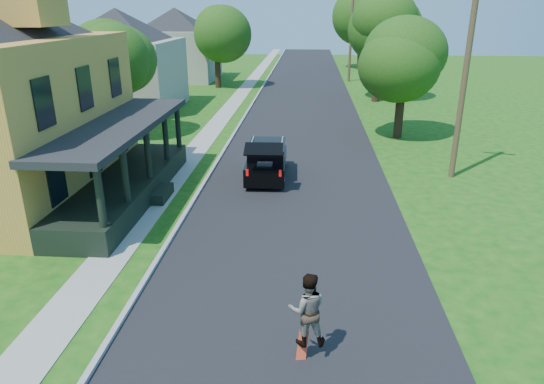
# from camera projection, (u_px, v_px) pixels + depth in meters

# --- Properties ---
(ground) EXTENTS (140.00, 140.00, 0.00)m
(ground) POSITION_uv_depth(u_px,v_px,m) (289.00, 283.00, 13.57)
(ground) COLOR #124D0F
(ground) RESTS_ON ground
(street) EXTENTS (8.00, 120.00, 0.02)m
(street) POSITION_uv_depth(u_px,v_px,m) (302.00, 123.00, 32.20)
(street) COLOR black
(street) RESTS_ON ground
(curb) EXTENTS (0.15, 120.00, 0.12)m
(curb) POSITION_uv_depth(u_px,v_px,m) (241.00, 122.00, 32.48)
(curb) COLOR #9A9A95
(curb) RESTS_ON ground
(sidewalk) EXTENTS (1.30, 120.00, 0.03)m
(sidewalk) POSITION_uv_depth(u_px,v_px,m) (219.00, 122.00, 32.59)
(sidewalk) COLOR gray
(sidewalk) RESTS_ON ground
(front_walk) EXTENTS (6.50, 1.20, 0.03)m
(front_walk) POSITION_uv_depth(u_px,v_px,m) (64.00, 196.00, 19.83)
(front_walk) COLOR gray
(front_walk) RESTS_ON ground
(neighbor_house_mid) EXTENTS (12.78, 12.78, 8.30)m
(neighbor_house_mid) POSITION_uv_depth(u_px,v_px,m) (119.00, 52.00, 35.37)
(neighbor_house_mid) COLOR #A4A091
(neighbor_house_mid) RESTS_ON ground
(neighbor_house_far) EXTENTS (12.78, 12.78, 8.30)m
(neighbor_house_far) POSITION_uv_depth(u_px,v_px,m) (176.00, 38.00, 50.27)
(neighbor_house_far) COLOR #A4A091
(neighbor_house_far) RESTS_ON ground
(black_suv) EXTENTS (1.80, 4.45, 2.06)m
(black_suv) POSITION_uv_depth(u_px,v_px,m) (267.00, 161.00, 21.77)
(black_suv) COLOR black
(black_suv) RESTS_ON ground
(skateboarder) EXTENTS (0.89, 0.72, 1.69)m
(skateboarder) POSITION_uv_depth(u_px,v_px,m) (307.00, 309.00, 10.31)
(skateboarder) COLOR black
(skateboarder) RESTS_ON ground
(skateboard) EXTENTS (0.29, 0.30, 0.81)m
(skateboard) POSITION_uv_depth(u_px,v_px,m) (302.00, 349.00, 10.62)
(skateboard) COLOR red
(skateboard) RESTS_ON ground
(tree_left_mid) EXTENTS (5.32, 5.06, 7.50)m
(tree_left_mid) POSITION_uv_depth(u_px,v_px,m) (115.00, 50.00, 27.29)
(tree_left_mid) COLOR black
(tree_left_mid) RESTS_ON ground
(tree_left_far) EXTENTS (6.04, 5.84, 8.52)m
(tree_left_far) POSITION_uv_depth(u_px,v_px,m) (216.00, 27.00, 44.57)
(tree_left_far) COLOR black
(tree_left_far) RESTS_ON ground
(tree_right_near) EXTENTS (4.61, 4.46, 7.14)m
(tree_right_near) POSITION_uv_depth(u_px,v_px,m) (404.00, 56.00, 27.14)
(tree_right_near) COLOR black
(tree_right_near) RESTS_ON ground
(tree_right_mid) EXTENTS (7.50, 7.15, 9.56)m
(tree_right_mid) POSITION_uv_depth(u_px,v_px,m) (381.00, 18.00, 37.46)
(tree_right_mid) COLOR black
(tree_right_mid) RESTS_ON ground
(tree_right_far) EXTENTS (7.97, 7.65, 9.86)m
(tree_right_far) POSITION_uv_depth(u_px,v_px,m) (362.00, 13.00, 57.89)
(tree_right_far) COLOR black
(tree_right_far) RESTS_ON ground
(utility_pole_near) EXTENTS (1.55, 0.47, 9.87)m
(utility_pole_near) POSITION_uv_depth(u_px,v_px,m) (467.00, 62.00, 20.31)
(utility_pole_near) COLOR #4F3F25
(utility_pole_near) RESTS_ON ground
(utility_pole_far) EXTENTS (1.60, 0.55, 9.84)m
(utility_pole_far) POSITION_uv_depth(u_px,v_px,m) (351.00, 30.00, 48.62)
(utility_pole_far) COLOR #4F3F25
(utility_pole_far) RESTS_ON ground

